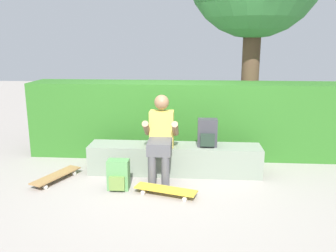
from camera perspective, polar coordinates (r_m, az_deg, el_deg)
The scene contains 8 objects.
ground_plane at distance 5.08m, azimuth 0.86°, elevation -8.61°, with size 24.00×24.00×0.00m, color gray.
bench_main at distance 5.28m, azimuth 1.06°, elevation -5.30°, with size 2.51×0.46×0.43m.
person_skater at distance 4.97m, azimuth -1.16°, elevation -1.49°, with size 0.49×0.62×1.18m.
skateboard_near_person at distance 4.58m, azimuth -0.40°, elevation -10.17°, with size 0.82×0.42×0.09m.
skateboard_beside_bench at distance 5.26m, azimuth -17.46°, elevation -7.61°, with size 0.49×0.82×0.09m.
backpack_on_bench at distance 5.15m, azimuth 6.32°, elevation -1.14°, with size 0.28×0.23×0.40m.
backpack_on_ground at distance 4.76m, azimuth -7.95°, elevation -7.80°, with size 0.28×0.23×0.40m.
hedge_row at distance 6.03m, azimuth 2.61°, elevation 1.12°, with size 5.14×0.71×1.24m.
Camera 1 is at (0.27, -4.70, 1.92)m, focal length 38.09 mm.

